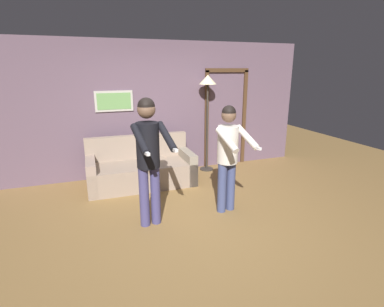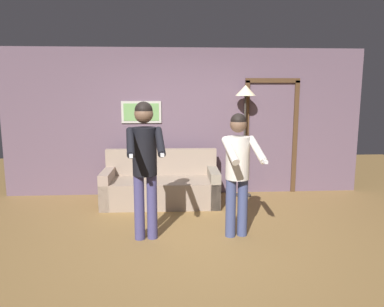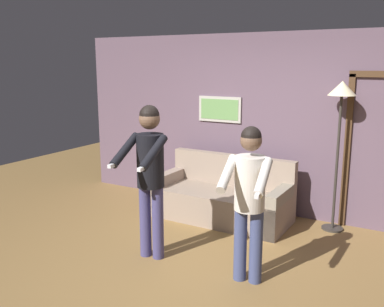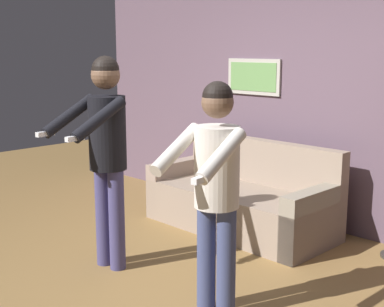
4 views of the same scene
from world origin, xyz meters
TOP-DOWN VIEW (x-y plane):
  - ground_plane at (0.00, 0.00)m, footprint 12.00×12.00m
  - back_wall_assembly at (0.02, 2.19)m, footprint 6.40×0.10m
  - couch at (-0.43, 1.57)m, footprint 1.91×0.88m
  - torchiere_lamp at (1.03, 1.92)m, footprint 0.35×0.35m
  - person_standing_left at (-0.59, 0.04)m, footprint 0.48×0.71m
  - person_standing_right at (0.57, 0.06)m, footprint 0.50×0.62m

SIDE VIEW (x-z plane):
  - ground_plane at x=0.00m, z-range 0.00..0.00m
  - couch at x=-0.43m, z-range -0.16..0.71m
  - person_standing_right at x=0.57m, z-range 0.15..1.74m
  - person_standing_left at x=-0.59m, z-range 0.19..1.92m
  - back_wall_assembly at x=0.02m, z-range 0.00..2.60m
  - torchiere_lamp at x=1.03m, z-range 0.67..2.63m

